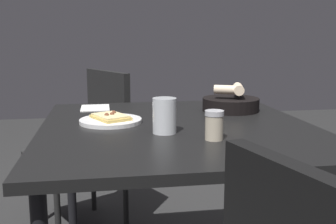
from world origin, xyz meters
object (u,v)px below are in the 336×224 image
Objects in this scene: dining_table at (177,143)px; chair_far at (90,141)px; pizza_plate at (111,120)px; bread_basket at (231,103)px; pepper_shaker at (214,127)px; beer_glass at (165,118)px.

chair_far reaches higher than dining_table.
pizza_plate is 0.53m from bread_basket.
chair_far is at bearing 8.00° from pizza_plate.
bread_basket is at bearing -23.69° from pepper_shaker.
bread_basket reaches higher than pizza_plate.
pizza_plate is 0.95× the size of bread_basket.
bread_basket is at bearing -43.85° from beer_glass.
dining_table is 0.37m from bread_basket.
pepper_shaker is 1.14m from chair_far.
chair_far is (0.92, 0.27, -0.30)m from beer_glass.
chair_far is (0.57, 0.60, -0.29)m from bread_basket.
beer_glass is at bearing -137.92° from pizza_plate.
pepper_shaker is at bearing 156.31° from bread_basket.
bread_basket is 0.50m from pepper_shaker.
dining_table is 4.37× the size of bread_basket.
beer_glass is 1.01m from chair_far.
bread_basket is 0.88m from chair_far.
dining_table is 9.00× the size of beer_glass.
pizza_plate is 0.25m from beer_glass.
pepper_shaker is at bearing -162.58° from dining_table.
pizza_plate is 1.96× the size of beer_glass.
beer_glass reaches higher than pepper_shaker.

